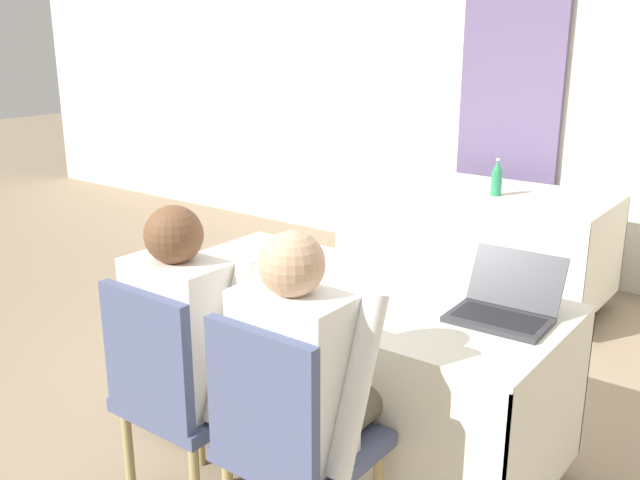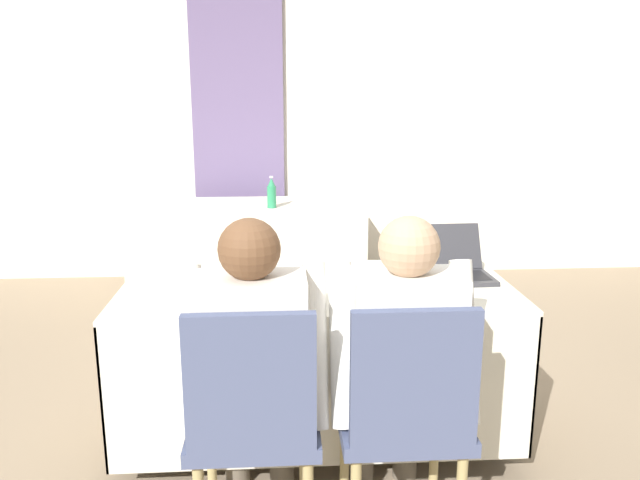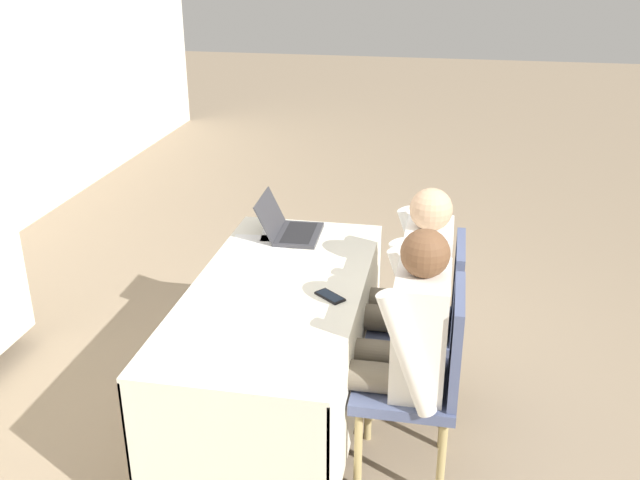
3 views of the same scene
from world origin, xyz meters
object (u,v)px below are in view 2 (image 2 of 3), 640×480
object	(u,v)px
chair_near_right	(405,412)
person_white_shirt	(401,355)
water_bottle	(272,194)
chair_near_left	(253,417)
person_checkered_shirt	(253,359)
laptop	(451,268)
cell_phone	(305,304)

from	to	relation	value
chair_near_right	person_white_shirt	world-z (taller)	person_white_shirt
water_bottle	chair_near_right	distance (m)	2.66
chair_near_left	person_checkered_shirt	bearing A→B (deg)	-90.00
laptop	cell_phone	distance (m)	0.75
person_white_shirt	chair_near_right	bearing A→B (deg)	90.00
cell_phone	water_bottle	bearing A→B (deg)	133.74
cell_phone	person_checkered_shirt	size ratio (longest dim) A/B	0.13
chair_near_right	person_checkered_shirt	xyz separation A→B (m)	(-0.51, 0.10, 0.16)
cell_phone	chair_near_left	size ratio (longest dim) A/B	0.17
laptop	cell_phone	size ratio (longest dim) A/B	2.30
person_checkered_shirt	person_white_shirt	size ratio (longest dim) A/B	1.00
laptop	chair_near_left	xyz separation A→B (m)	(-0.87, -0.78, -0.27)
cell_phone	laptop	bearing A→B (deg)	66.35
chair_near_right	chair_near_left	bearing A→B (deg)	0.00
laptop	water_bottle	world-z (taller)	water_bottle
cell_phone	person_white_shirt	distance (m)	0.47
water_bottle	chair_near_left	world-z (taller)	water_bottle
cell_phone	chair_near_right	distance (m)	0.59
laptop	chair_near_right	bearing A→B (deg)	-116.42
cell_phone	water_bottle	xyz separation A→B (m)	(-0.15, 2.15, 0.10)
chair_near_right	person_checkered_shirt	distance (m)	0.54
chair_near_right	person_checkered_shirt	size ratio (longest dim) A/B	0.78
laptop	person_checkered_shirt	size ratio (longest dim) A/B	0.30
water_bottle	chair_near_left	xyz separation A→B (m)	(-0.04, -2.59, -0.33)
water_bottle	cell_phone	bearing A→B (deg)	-85.98
cell_phone	person_white_shirt	bearing A→B (deg)	-7.21
chair_near_left	chair_near_right	xyz separation A→B (m)	(0.51, 0.00, 0.00)
laptop	water_bottle	bearing A→B (deg)	112.56
laptop	cell_phone	world-z (taller)	laptop
laptop	chair_near_left	world-z (taller)	laptop
person_checkered_shirt	chair_near_right	bearing A→B (deg)	168.47
chair_near_right	person_checkered_shirt	bearing A→B (deg)	-11.53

